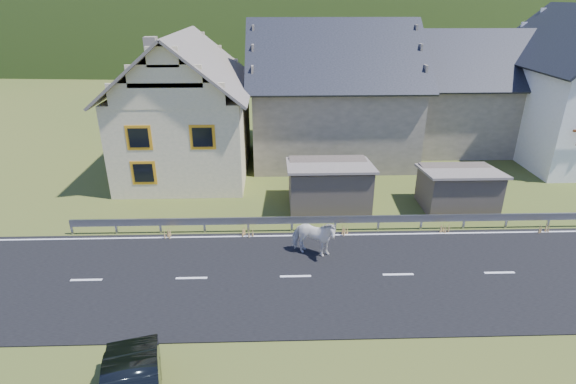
{
  "coord_description": "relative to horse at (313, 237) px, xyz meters",
  "views": [
    {
      "loc": [
        -4.74,
        -14.54,
        10.01
      ],
      "look_at": [
        -4.18,
        3.46,
        2.09
      ],
      "focal_mm": 28.0,
      "sensor_mm": 36.0,
      "label": 1
    }
  ],
  "objects": [
    {
      "name": "horse",
      "position": [
        0.0,
        0.0,
        0.0
      ],
      "size": [
        1.53,
        2.15,
        1.66
      ],
      "primitive_type": "imported",
      "rotation": [
        0.0,
        0.0,
        1.21
      ],
      "color": "white",
      "rests_on": "road"
    },
    {
      "name": "mountain",
      "position": [
        8.2,
        178.45,
        -20.87
      ],
      "size": [
        440.0,
        280.0,
        260.0
      ],
      "primitive_type": "ellipsoid",
      "color": "black",
      "rests_on": "ground"
    },
    {
      "name": "shed_left",
      "position": [
        1.2,
        4.95,
        0.23
      ],
      "size": [
        4.3,
        3.3,
        2.4
      ],
      "primitive_type": "cube",
      "color": "brown",
      "rests_on": "ground"
    },
    {
      "name": "lane_markings",
      "position": [
        3.2,
        -1.55,
        -0.82
      ],
      "size": [
        60.0,
        6.6,
        0.01
      ],
      "primitive_type": "cube",
      "color": "silver",
      "rests_on": "road"
    },
    {
      "name": "road",
      "position": [
        3.2,
        -1.55,
        -0.85
      ],
      "size": [
        60.0,
        7.0,
        0.04
      ],
      "primitive_type": "cube",
      "color": "black",
      "rests_on": "ground"
    },
    {
      "name": "house_stone_b",
      "position": [
        12.2,
        15.45,
        3.37
      ],
      "size": [
        9.8,
        8.8,
        8.1
      ],
      "color": "gray",
      "rests_on": "ground"
    },
    {
      "name": "conifer_patch",
      "position": [
        -51.8,
        108.45,
        5.13
      ],
      "size": [
        76.0,
        50.0,
        28.0
      ],
      "primitive_type": "ellipsoid",
      "color": "black",
      "rests_on": "ground"
    },
    {
      "name": "house_cream",
      "position": [
        -6.8,
        10.45,
        3.49
      ],
      "size": [
        7.8,
        9.8,
        8.3
      ],
      "color": "#FBE4B0",
      "rests_on": "ground"
    },
    {
      "name": "house_stone_a",
      "position": [
        2.2,
        13.45,
        3.76
      ],
      "size": [
        10.8,
        9.8,
        8.9
      ],
      "color": "gray",
      "rests_on": "ground"
    },
    {
      "name": "shed_right",
      "position": [
        7.7,
        4.45,
        0.13
      ],
      "size": [
        3.8,
        2.9,
        2.2
      ],
      "primitive_type": "cube",
      "color": "brown",
      "rests_on": "ground"
    },
    {
      "name": "guardrail",
      "position": [
        3.2,
        2.13,
        -0.31
      ],
      "size": [
        28.1,
        0.09,
        0.75
      ],
      "color": "#93969B",
      "rests_on": "ground"
    },
    {
      "name": "ground",
      "position": [
        3.2,
        -1.55,
        -0.87
      ],
      "size": [
        160.0,
        160.0,
        0.0
      ],
      "primitive_type": "plane",
      "color": "#3D521D",
      "rests_on": "ground"
    }
  ]
}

